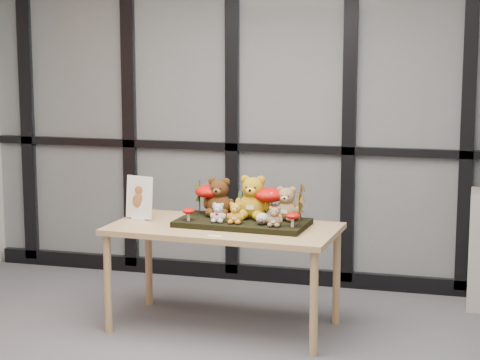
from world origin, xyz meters
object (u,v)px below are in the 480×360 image
(bear_beige_small, at_px, (275,215))
(sign_holder, at_px, (139,200))
(bear_small_yellow, at_px, (236,212))
(mushroom_back_left, at_px, (210,198))
(bear_pooh_yellow, at_px, (253,195))
(bear_tan_back, at_px, (286,202))
(diorama_tray, at_px, (242,223))
(display_table, at_px, (224,236))
(mushroom_front_left, at_px, (188,214))
(mushroom_front_right, at_px, (292,219))
(plush_cream_hedgehog, at_px, (262,218))
(mushroom_back_right, at_px, (269,202))
(bear_white_bow, at_px, (218,211))
(bear_brown_medium, at_px, (219,195))

(bear_beige_small, bearing_deg, sign_holder, 175.23)
(bear_small_yellow, bearing_deg, mushroom_back_left, 138.89)
(mushroom_back_left, bearing_deg, bear_pooh_yellow, -8.50)
(bear_small_yellow, bearing_deg, bear_tan_back, 36.31)
(diorama_tray, relative_size, bear_beige_small, 6.01)
(display_table, xyz_separation_m, bear_tan_back, (0.38, 0.13, 0.22))
(bear_small_yellow, distance_m, bear_beige_small, 0.26)
(mushroom_front_left, relative_size, mushroom_front_right, 0.90)
(bear_pooh_yellow, distance_m, plush_cream_hedgehog, 0.24)
(mushroom_back_right, relative_size, mushroom_front_left, 2.51)
(bear_white_bow, bearing_deg, bear_brown_medium, 108.31)
(display_table, bearing_deg, bear_small_yellow, -29.06)
(display_table, relative_size, bear_beige_small, 10.73)
(bear_brown_medium, xyz_separation_m, bear_white_bow, (0.05, -0.20, -0.07))
(bear_small_yellow, bearing_deg, mushroom_back_right, 52.22)
(bear_brown_medium, relative_size, mushroom_front_left, 3.13)
(bear_tan_back, bearing_deg, mushroom_front_left, -159.90)
(bear_small_yellow, height_order, mushroom_front_left, bear_small_yellow)
(bear_pooh_yellow, distance_m, bear_small_yellow, 0.22)
(bear_pooh_yellow, bearing_deg, plush_cream_hedgehog, -55.96)
(mushroom_back_right, height_order, sign_holder, sign_holder)
(bear_pooh_yellow, bearing_deg, mushroom_front_right, -29.67)
(mushroom_back_left, relative_size, mushroom_front_left, 2.46)
(plush_cream_hedgehog, xyz_separation_m, mushroom_back_left, (-0.41, 0.22, 0.07))
(mushroom_back_right, bearing_deg, bear_pooh_yellow, -177.37)
(mushroom_back_left, relative_size, mushroom_back_right, 0.98)
(bear_beige_small, xyz_separation_m, mushroom_front_right, (0.11, 0.02, -0.02))
(bear_brown_medium, bearing_deg, mushroom_back_right, 1.32)
(bear_pooh_yellow, relative_size, sign_holder, 1.06)
(display_table, xyz_separation_m, mushroom_front_right, (0.46, -0.06, 0.15))
(bear_brown_medium, height_order, bear_tan_back, bear_brown_medium)
(plush_cream_hedgehog, xyz_separation_m, sign_holder, (-0.87, 0.10, 0.06))
(bear_pooh_yellow, relative_size, mushroom_front_right, 3.13)
(bear_tan_back, distance_m, sign_holder, 0.99)
(bear_tan_back, bearing_deg, diorama_tray, -160.86)
(bear_small_yellow, xyz_separation_m, mushroom_front_left, (-0.32, 0.00, -0.03))
(sign_holder, bearing_deg, plush_cream_hedgehog, 7.61)
(diorama_tray, height_order, bear_brown_medium, bear_brown_medium)
(mushroom_front_left, bearing_deg, bear_white_bow, 0.69)
(diorama_tray, relative_size, mushroom_back_left, 3.81)
(diorama_tray, relative_size, mushroom_back_right, 3.74)
(mushroom_back_left, relative_size, mushroom_front_right, 2.23)
(display_table, relative_size, mushroom_back_right, 6.67)
(bear_brown_medium, bearing_deg, bear_tan_back, 0.47)
(display_table, xyz_separation_m, plush_cream_hedgehog, (0.27, -0.05, 0.14))
(bear_pooh_yellow, xyz_separation_m, sign_holder, (-0.76, -0.08, -0.06))
(bear_pooh_yellow, relative_size, bear_white_bow, 2.22)
(display_table, relative_size, bear_white_bow, 10.75)
(bear_pooh_yellow, relative_size, mushroom_front_left, 3.46)
(display_table, relative_size, mushroom_back_left, 6.80)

